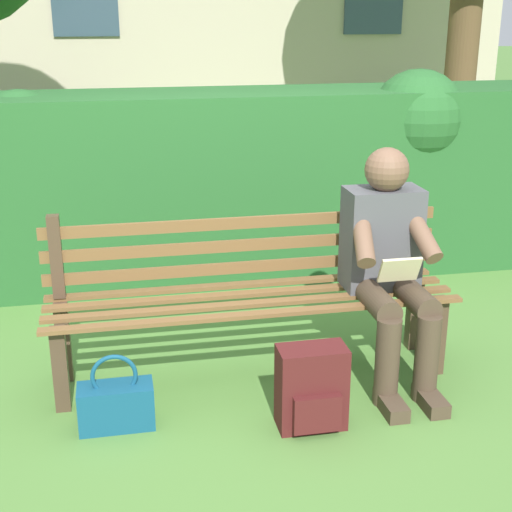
# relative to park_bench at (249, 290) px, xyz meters

# --- Properties ---
(ground) EXTENTS (60.00, 60.00, 0.00)m
(ground) POSITION_rel_park_bench_xyz_m (0.00, 0.07, -0.45)
(ground) COLOR #517F38
(park_bench) EXTENTS (2.05, 0.46, 0.86)m
(park_bench) POSITION_rel_park_bench_xyz_m (0.00, 0.00, 0.00)
(park_bench) COLOR #4C3828
(park_bench) RESTS_ON ground
(person_seated) EXTENTS (0.44, 0.73, 1.17)m
(person_seated) POSITION_rel_park_bench_xyz_m (-0.68, 0.17, 0.17)
(person_seated) COLOR #4C4C51
(person_seated) RESTS_ON ground
(hedge_backdrop) EXTENTS (4.87, 0.81, 1.42)m
(hedge_backdrop) POSITION_rel_park_bench_xyz_m (-0.03, -1.50, 0.23)
(hedge_backdrop) COLOR #265B28
(hedge_backdrop) RESTS_ON ground
(backpack) EXTENTS (0.31, 0.24, 0.39)m
(backpack) POSITION_rel_park_bench_xyz_m (-0.17, 0.59, -0.26)
(backpack) COLOR #4C1919
(backpack) RESTS_ON ground
(handbag) EXTENTS (0.34, 0.16, 0.36)m
(handbag) POSITION_rel_park_bench_xyz_m (0.70, 0.43, -0.33)
(handbag) COLOR navy
(handbag) RESTS_ON ground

